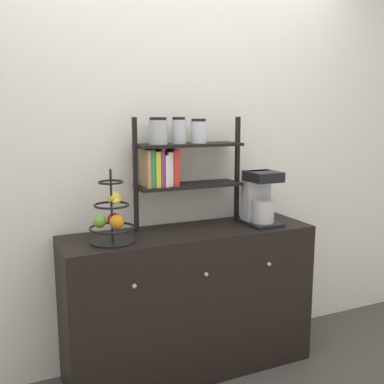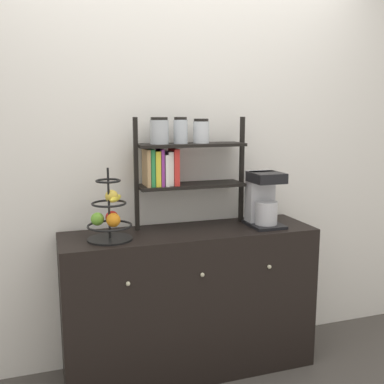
# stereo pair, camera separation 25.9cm
# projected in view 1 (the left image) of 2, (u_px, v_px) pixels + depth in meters

# --- Properties ---
(wall_back) EXTENTS (7.00, 0.05, 2.60)m
(wall_back) POSITION_uv_depth(u_px,v_px,m) (173.00, 155.00, 2.79)
(wall_back) COLOR silver
(wall_back) RESTS_ON ground_plane
(sideboard) EXTENTS (1.49, 0.45, 0.87)m
(sideboard) POSITION_uv_depth(u_px,v_px,m) (190.00, 301.00, 2.70)
(sideboard) COLOR black
(sideboard) RESTS_ON ground_plane
(coffee_maker) EXTENTS (0.19, 0.24, 0.33)m
(coffee_maker) POSITION_uv_depth(u_px,v_px,m) (259.00, 197.00, 2.77)
(coffee_maker) COLOR black
(coffee_maker) RESTS_ON sideboard
(fruit_stand) EXTENTS (0.24, 0.24, 0.39)m
(fruit_stand) POSITION_uv_depth(u_px,v_px,m) (112.00, 218.00, 2.38)
(fruit_stand) COLOR black
(fruit_stand) RESTS_ON sideboard
(shelf_hutch) EXTENTS (0.69, 0.20, 0.66)m
(shelf_hutch) POSITION_uv_depth(u_px,v_px,m) (175.00, 157.00, 2.64)
(shelf_hutch) COLOR black
(shelf_hutch) RESTS_ON sideboard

